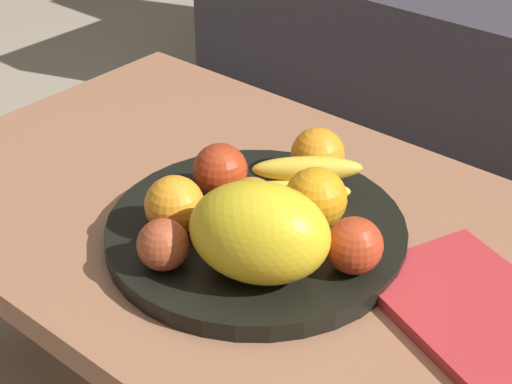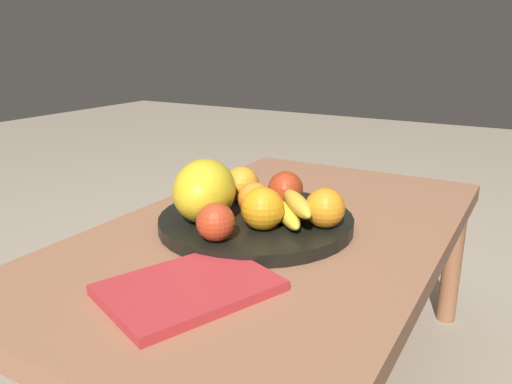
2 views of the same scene
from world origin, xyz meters
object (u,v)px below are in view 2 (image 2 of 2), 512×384
Objects in this scene: orange_front at (254,199)px; banana_bunch at (291,211)px; orange_left at (263,208)px; orange_right at (242,184)px; melon_large_front at (204,190)px; orange_back at (325,208)px; apple_front at (285,189)px; apple_left at (207,187)px; magazine at (189,288)px; coffee_table at (275,246)px; apple_right at (216,222)px; fruit_bowl at (256,221)px.

banana_bunch is at bearing 84.97° from orange_front.
orange_right is (-0.13, -0.13, -0.00)m from orange_left.
melon_large_front is at bearing 0.31° from orange_right.
apple_front is at bearing -121.53° from orange_back.
orange_front is at bearing -139.09° from orange_left.
magazine is at bearing 30.88° from apple_left.
apple_left is at bearing -93.22° from coffee_table.
coffee_table is 0.11m from orange_front.
orange_right is at bearing -135.95° from orange_left.
orange_back is at bearing 86.52° from apple_left.
magazine is at bearing 19.45° from orange_right.
apple_left is at bearing -55.22° from orange_right.
orange_right is at bearing -159.85° from apple_right.
apple_left is (-0.01, -0.17, 0.10)m from coffee_table.
fruit_bowl is 5.17× the size of orange_back.
orange_right is at bearing -138.71° from magazine.
apple_left reaches higher than coffee_table.
melon_large_front reaches higher than apple_front.
apple_front is 0.17m from apple_left.
apple_right is (0.18, 0.14, 0.00)m from apple_left.
apple_right is at bearing 1.48° from fruit_bowl.
melon_large_front is 0.10m from orange_front.
apple_right is at bearing -28.40° from banana_bunch.
coffee_table is at bearing 64.66° from orange_right.
melon_large_front is at bearing -52.02° from coffee_table.
magazine is (0.32, 0.19, -0.05)m from apple_left.
melon_large_front reaches higher than magazine.
melon_large_front is at bearing -128.30° from magazine.
orange_right is 0.10m from apple_front.
coffee_table is 0.31m from magazine.
banana_bunch is 0.59× the size of magazine.
apple_right is (0.17, -0.03, 0.10)m from coffee_table.
magazine is (0.29, -0.03, -0.04)m from banana_bunch.
banana_bunch is at bearing 86.42° from fruit_bowl.
coffee_table is at bearing 115.75° from fruit_bowl.
apple_right is (0.16, -0.14, -0.00)m from orange_back.
orange_left is at bearing -32.13° from banana_bunch.
orange_front is (0.01, -0.04, 0.10)m from coffee_table.
coffee_table is 15.92× the size of orange_front.
orange_back is at bearing 92.72° from orange_front.
apple_right is (0.09, -0.04, -0.01)m from orange_left.
banana_bunch is at bearing 81.75° from apple_left.
coffee_table is 6.46× the size of melon_large_front.
apple_left is 0.22m from banana_bunch.
banana_bunch is at bearing 147.87° from orange_left.
coffee_table is 0.13m from orange_left.
magazine is at bearing 10.76° from orange_front.
apple_right is (0.15, 0.01, 0.00)m from orange_front.
orange_left is (-0.01, 0.12, -0.02)m from melon_large_front.
melon_large_front reaches higher than orange_back.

